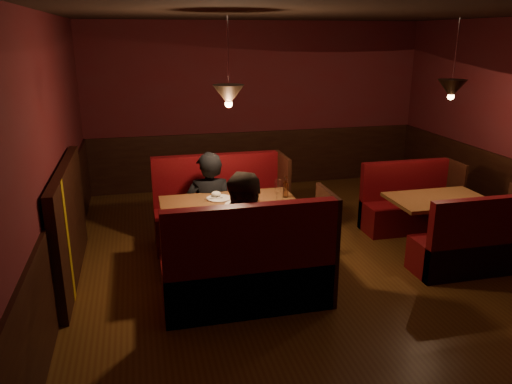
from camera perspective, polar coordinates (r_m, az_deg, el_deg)
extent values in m
cube|color=brown|center=(6.18, 7.91, -8.24)|extent=(6.00, 7.00, 0.01)
cube|color=black|center=(5.58, 9.22, 19.81)|extent=(6.00, 7.00, 0.01)
cube|color=#4B181C|center=(9.00, 0.15, 9.77)|extent=(6.00, 0.01, 2.90)
cube|color=#4B181C|center=(5.38, -22.82, 3.11)|extent=(0.01, 7.00, 2.90)
cube|color=black|center=(9.15, 0.18, 3.85)|extent=(6.00, 0.04, 1.00)
cube|color=black|center=(5.66, -21.44, -6.22)|extent=(0.04, 7.00, 1.00)
cube|color=black|center=(5.97, -20.56, -3.35)|extent=(0.10, 2.20, 1.30)
cube|color=#AE8D12|center=(5.45, -20.64, -5.33)|extent=(0.01, 0.12, 1.30)
cylinder|color=#333333|center=(5.36, -3.23, 15.23)|extent=(0.01, 0.01, 0.80)
cone|color=black|center=(5.40, -3.16, 10.98)|extent=(0.34, 0.34, 0.22)
sphere|color=#FFBF72|center=(5.41, -3.14, 10.04)|extent=(0.08, 0.08, 0.08)
cylinder|color=#333333|center=(6.44, 21.86, 14.43)|extent=(0.01, 0.01, 0.80)
cone|color=black|center=(6.46, 21.46, 10.91)|extent=(0.34, 0.34, 0.22)
sphere|color=#FFBF72|center=(6.47, 21.37, 10.12)|extent=(0.08, 0.08, 0.08)
cube|color=brown|center=(5.67, -2.95, -1.59)|extent=(1.56, 0.95, 0.06)
cylinder|color=black|center=(5.82, -2.89, -5.48)|extent=(0.16, 0.16, 0.78)
cylinder|color=black|center=(5.97, -2.83, -8.72)|extent=(0.62, 0.62, 0.04)
cylinder|color=silver|center=(5.57, -2.01, -1.54)|extent=(0.31, 0.31, 0.02)
cube|color=black|center=(5.55, -1.73, -1.26)|extent=(0.10, 0.09, 0.04)
ellipsoid|color=silver|center=(5.55, -2.46, -1.14)|extent=(0.08, 0.08, 0.06)
cube|color=tan|center=(5.45, -0.93, -1.63)|extent=(0.09, 0.05, 0.04)
cylinder|color=silver|center=(5.44, -1.96, -1.84)|extent=(0.12, 0.09, 0.01)
cylinder|color=silver|center=(5.82, -4.26, -0.74)|extent=(0.29, 0.29, 0.02)
ellipsoid|color=beige|center=(5.86, -4.59, -0.21)|extent=(0.11, 0.11, 0.06)
cube|color=silver|center=(5.78, -4.88, -0.78)|extent=(0.22, 0.04, 0.00)
cylinder|color=white|center=(5.72, -0.05, -0.61)|extent=(0.06, 0.06, 0.09)
cylinder|color=white|center=(6.01, 2.52, 0.63)|extent=(0.08, 0.08, 0.17)
cylinder|color=white|center=(5.52, 2.69, -0.89)|extent=(0.08, 0.08, 0.17)
cylinder|color=#47230F|center=(5.86, 3.40, 0.24)|extent=(0.07, 0.07, 0.18)
cylinder|color=#47230F|center=(5.82, 3.42, 1.45)|extent=(0.03, 0.03, 0.08)
ellipsoid|color=white|center=(5.55, 1.47, -1.42)|extent=(0.11, 0.10, 0.05)
cube|color=#4B0607|center=(6.61, -4.17, -3.92)|extent=(1.67, 0.61, 0.50)
cube|color=#4B0607|center=(6.72, -4.57, -0.54)|extent=(1.67, 0.13, 1.17)
cube|color=black|center=(6.68, 3.03, -0.63)|extent=(0.04, 0.61, 1.17)
cube|color=#4B0607|center=(5.17, -1.17, -10.31)|extent=(1.67, 0.61, 0.50)
cube|color=#4B0607|center=(4.81, -0.57, -8.08)|extent=(1.67, 0.13, 1.17)
cube|color=black|center=(5.25, 8.04, -5.96)|extent=(0.04, 0.61, 1.17)
cube|color=brown|center=(6.74, 20.16, -0.83)|extent=(1.22, 0.78, 0.05)
cylinder|color=black|center=(6.85, 19.86, -3.56)|extent=(0.13, 0.13, 0.64)
cylinder|color=black|center=(6.96, 19.60, -5.89)|extent=(0.51, 0.51, 0.04)
cube|color=#4B0607|center=(7.41, 17.02, -2.63)|extent=(1.31, 0.50, 0.41)
cube|color=#4B0607|center=(7.49, 16.45, -0.15)|extent=(1.31, 0.11, 0.96)
cube|color=black|center=(7.68, 21.55, -0.22)|extent=(0.04, 0.50, 0.96)
cube|color=#4B0607|center=(6.39, 22.97, -6.56)|extent=(1.31, 0.50, 0.41)
cube|color=#4B0607|center=(6.14, 24.34, -4.90)|extent=(1.31, 0.11, 0.96)
imported|color=black|center=(6.15, -5.38, 0.19)|extent=(0.64, 0.45, 1.67)
imported|color=black|center=(5.03, -0.90, -3.46)|extent=(0.99, 0.87, 1.72)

